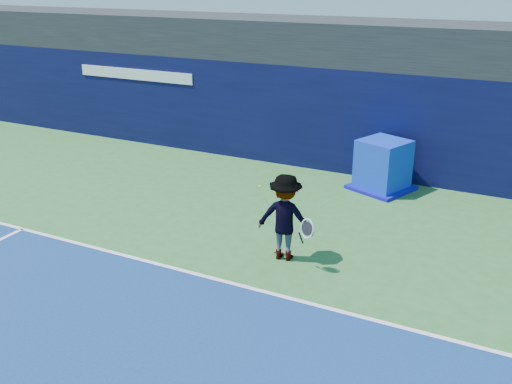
# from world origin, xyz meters

# --- Properties ---
(ground) EXTENTS (80.00, 80.00, 0.00)m
(ground) POSITION_xyz_m (0.00, 0.00, 0.00)
(ground) COLOR #2F6931
(ground) RESTS_ON ground
(baseline) EXTENTS (24.00, 0.10, 0.01)m
(baseline) POSITION_xyz_m (0.00, 3.00, 0.01)
(baseline) COLOR white
(baseline) RESTS_ON ground
(stadium_band) EXTENTS (36.00, 3.00, 1.20)m
(stadium_band) POSITION_xyz_m (0.00, 11.50, 3.60)
(stadium_band) COLOR black
(stadium_band) RESTS_ON back_wall_assembly
(back_wall_assembly) EXTENTS (36.00, 1.03, 3.00)m
(back_wall_assembly) POSITION_xyz_m (-0.00, 10.50, 1.50)
(back_wall_assembly) COLOR black
(back_wall_assembly) RESTS_ON ground
(equipment_cart) EXTENTS (1.85, 1.85, 1.37)m
(equipment_cart) POSITION_xyz_m (1.67, 9.25, 0.62)
(equipment_cart) COLOR #0D2EBE
(equipment_cart) RESTS_ON ground
(tennis_player) EXTENTS (1.38, 0.82, 1.81)m
(tennis_player) POSITION_xyz_m (0.94, 4.42, 0.90)
(tennis_player) COLOR silver
(tennis_player) RESTS_ON ground
(tennis_ball) EXTENTS (0.07, 0.07, 0.07)m
(tennis_ball) POSITION_xyz_m (-0.49, 6.17, 0.74)
(tennis_ball) COLOR #C4D517
(tennis_ball) RESTS_ON ground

